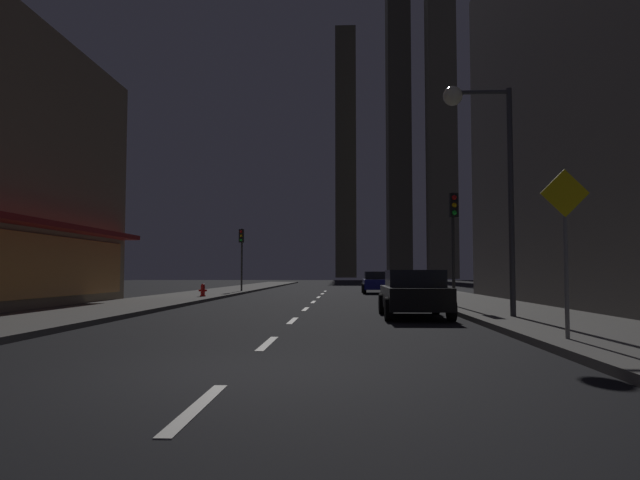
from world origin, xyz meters
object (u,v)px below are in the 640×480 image
fire_hydrant_far_left (203,290)px  traffic_light_near_right (454,223)px  car_parked_far (377,282)px  traffic_light_far_left (242,246)px  street_lamp_right (481,143)px  car_parked_near (414,293)px  pedestrian_crossing_sign (566,238)px

fire_hydrant_far_left → traffic_light_near_right: 14.27m
car_parked_far → traffic_light_far_left: (-9.10, -0.13, 2.45)m
fire_hydrant_far_left → traffic_light_near_right: size_ratio=0.16×
car_parked_far → street_lamp_right: street_lamp_right is taller
car_parked_near → street_lamp_right: 4.87m
traffic_light_far_left → pedestrian_crossing_sign: (11.10, -27.22, -1.18)m
street_lamp_right → traffic_light_far_left: bearing=116.6°
car_parked_near → pedestrian_crossing_sign: bearing=-73.7°
car_parked_far → traffic_light_far_left: 9.43m
car_parked_far → fire_hydrant_far_left: (-9.50, -8.83, -0.29)m
fire_hydrant_far_left → pedestrian_crossing_sign: size_ratio=0.21×
car_parked_near → car_parked_far: same height
car_parked_near → traffic_light_near_right: traffic_light_near_right is taller
car_parked_near → fire_hydrant_far_left: (-9.50, 11.68, -0.29)m
fire_hydrant_far_left → traffic_light_far_left: bearing=87.4°
traffic_light_near_right → traffic_light_far_left: 20.11m
traffic_light_near_right → street_lamp_right: 5.24m
car_parked_far → traffic_light_near_right: bearing=-83.6°
car_parked_near → pedestrian_crossing_sign: (2.00, -6.84, 1.28)m
car_parked_near → fire_hydrant_far_left: bearing=129.1°
traffic_light_far_left → pedestrian_crossing_sign: bearing=-67.8°
car_parked_far → fire_hydrant_far_left: bearing=-137.1°
fire_hydrant_far_left → pedestrian_crossing_sign: (11.50, -18.52, 1.56)m
car_parked_near → traffic_light_far_left: traffic_light_far_left is taller
car_parked_far → car_parked_near: bearing=-90.0°
traffic_light_near_right → fire_hydrant_far_left: bearing=144.5°
traffic_light_near_right → street_lamp_right: bearing=-91.4°
car_parked_near → pedestrian_crossing_sign: size_ratio=1.34×
car_parked_near → traffic_light_near_right: bearing=61.8°
fire_hydrant_far_left → car_parked_near: bearing=-50.9°
traffic_light_far_left → pedestrian_crossing_sign: traffic_light_far_left is taller
car_parked_far → traffic_light_near_right: (1.90, -16.97, 2.45)m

